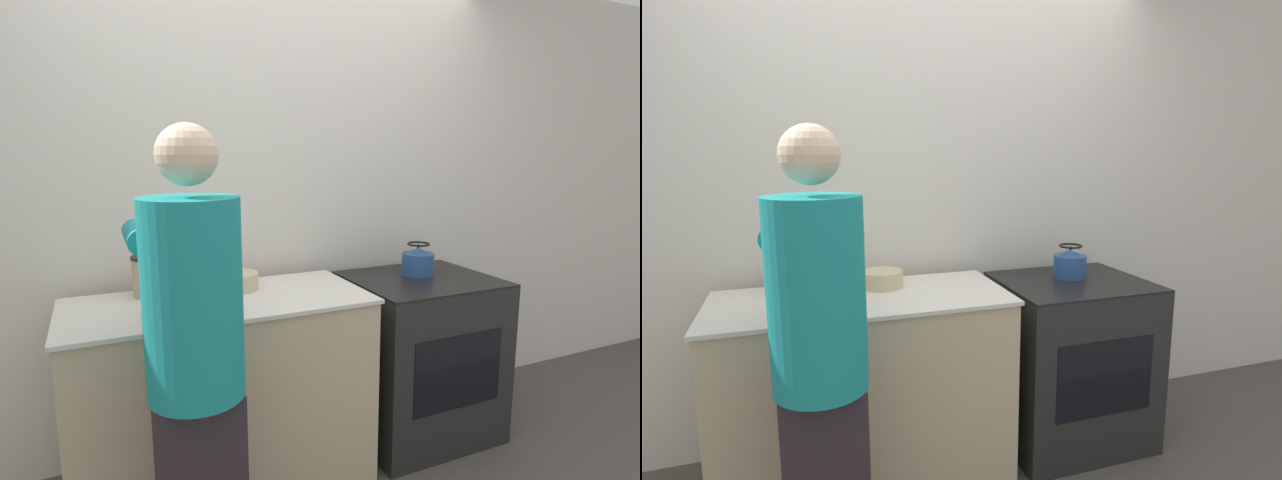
{
  "view_description": "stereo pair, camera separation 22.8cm",
  "coord_description": "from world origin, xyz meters",
  "views": [
    {
      "loc": [
        -0.9,
        -1.83,
        1.57
      ],
      "look_at": [
        0.03,
        0.21,
        1.17
      ],
      "focal_mm": 28.0,
      "sensor_mm": 36.0,
      "label": 1
    },
    {
      "loc": [
        -0.69,
        -1.92,
        1.57
      ],
      "look_at": [
        0.03,
        0.21,
        1.17
      ],
      "focal_mm": 28.0,
      "sensor_mm": 36.0,
      "label": 2
    }
  ],
  "objects": [
    {
      "name": "canister_jar",
      "position": [
        -0.69,
        0.49,
        1.01
      ],
      "size": [
        0.16,
        0.16,
        0.19
      ],
      "color": "tan",
      "rests_on": "counter"
    },
    {
      "name": "cutting_board",
      "position": [
        -0.61,
        0.18,
        0.93
      ],
      "size": [
        0.28,
        0.18,
        0.02
      ],
      "color": "silver",
      "rests_on": "counter"
    },
    {
      "name": "person",
      "position": [
        -0.63,
        -0.26,
        0.9
      ],
      "size": [
        0.36,
        0.6,
        1.66
      ],
      "color": "#2B232A",
      "rests_on": "ground_plane"
    },
    {
      "name": "oven",
      "position": [
        0.69,
        0.33,
        0.45
      ],
      "size": [
        0.76,
        0.67,
        0.89
      ],
      "color": "black",
      "rests_on": "ground_plane"
    },
    {
      "name": "kettle",
      "position": [
        0.71,
        0.4,
        0.97
      ],
      "size": [
        0.18,
        0.18,
        0.18
      ],
      "color": "#284C8C",
      "rests_on": "oven"
    },
    {
      "name": "wall_back",
      "position": [
        0.0,
        0.73,
        1.3
      ],
      "size": [
        8.0,
        0.05,
        2.6
      ],
      "color": "silver",
      "rests_on": "ground_plane"
    },
    {
      "name": "knife",
      "position": [
        -0.63,
        0.16,
        0.94
      ],
      "size": [
        0.18,
        0.1,
        0.01
      ],
      "rotation": [
        0.0,
        0.0,
        0.38
      ],
      "color": "silver",
      "rests_on": "cutting_board"
    },
    {
      "name": "counter",
      "position": [
        -0.42,
        0.3,
        0.46
      ],
      "size": [
        1.33,
        0.62,
        0.92
      ],
      "color": "#C6B28E",
      "rests_on": "ground_plane"
    },
    {
      "name": "bowl_prep",
      "position": [
        -0.3,
        0.43,
        0.96
      ],
      "size": [
        0.2,
        0.2,
        0.08
      ],
      "color": "#C6B789",
      "rests_on": "counter"
    }
  ]
}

